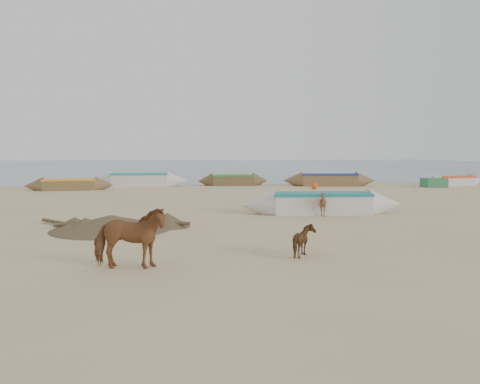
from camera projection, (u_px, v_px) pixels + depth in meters
name	position (u px, v px, depth m)	size (l,w,h in m)	color
ground	(256.00, 238.00, 13.41)	(140.00, 140.00, 0.00)	tan
sea	(194.00, 165.00, 94.54)	(160.00, 160.00, 0.00)	slate
cow_adult	(129.00, 238.00, 9.84)	(0.72, 1.57, 1.33)	brown
calf_front	(323.00, 204.00, 18.08)	(0.77, 0.87, 0.95)	brown
calf_right	(305.00, 241.00, 11.03)	(0.74, 0.63, 0.74)	#55361B
near_canoe	(321.00, 203.00, 18.77)	(6.60, 1.27, 0.85)	silver
debris_pile	(111.00, 222.00, 14.92)	(3.81, 3.81, 0.47)	brown
waterline_canoes	(236.00, 180.00, 33.93)	(50.45, 4.95, 0.98)	silver
beach_clutter	(276.00, 183.00, 33.27)	(45.69, 4.68, 0.64)	#2B6033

